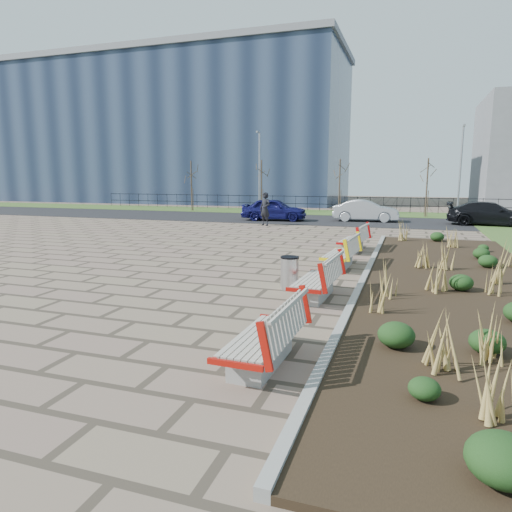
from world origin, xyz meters
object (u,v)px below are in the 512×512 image
(bench_a, at_px, (262,333))
(lamp_west, at_px, (259,173))
(pedestrian, at_px, (265,209))
(car_black, at_px, (490,214))
(lamp_east, at_px, (460,173))
(bench_d, at_px, (353,238))
(bench_c, at_px, (340,252))
(car_silver, at_px, (366,211))
(litter_bin, at_px, (290,273))
(bench_b, at_px, (315,277))
(car_blue, at_px, (274,209))

(bench_a, relative_size, lamp_west, 0.35)
(bench_a, distance_m, pedestrian, 19.80)
(pedestrian, height_order, car_black, pedestrian)
(bench_a, height_order, lamp_east, lamp_east)
(bench_d, distance_m, lamp_east, 16.92)
(bench_d, bearing_deg, lamp_west, 124.24)
(bench_c, relative_size, car_silver, 0.52)
(lamp_east, bearing_deg, pedestrian, -142.81)
(litter_bin, distance_m, car_silver, 18.41)
(lamp_west, height_order, lamp_east, same)
(bench_b, xyz_separation_m, litter_bin, (-0.79, 0.66, -0.09))
(bench_d, relative_size, pedestrian, 1.10)
(bench_b, bearing_deg, lamp_east, 80.68)
(bench_a, relative_size, car_blue, 0.51)
(bench_c, xyz_separation_m, car_blue, (-6.25, 13.95, 0.22))
(bench_b, distance_m, car_black, 19.85)
(bench_a, bearing_deg, lamp_east, 81.27)
(bench_a, bearing_deg, bench_b, 91.70)
(car_black, height_order, lamp_west, lamp_west)
(bench_b, bearing_deg, bench_d, 92.89)
(litter_bin, xyz_separation_m, lamp_east, (5.79, 22.45, 2.63))
(litter_bin, height_order, lamp_west, lamp_west)
(bench_d, xyz_separation_m, lamp_west, (-9.00, 15.97, 2.54))
(car_blue, xyz_separation_m, lamp_east, (11.25, 5.34, 2.32))
(bench_c, relative_size, lamp_east, 0.35)
(car_silver, relative_size, lamp_east, 0.67)
(bench_d, xyz_separation_m, pedestrian, (-5.92, 7.68, 0.45))
(bench_d, relative_size, lamp_west, 0.35)
(car_silver, bearing_deg, pedestrian, 124.78)
(car_silver, height_order, lamp_east, lamp_east)
(bench_c, distance_m, lamp_west, 21.43)
(bench_c, height_order, pedestrian, pedestrian)
(bench_c, relative_size, car_blue, 0.51)
(car_blue, distance_m, lamp_west, 6.44)
(bench_c, relative_size, lamp_west, 0.35)
(bench_a, relative_size, bench_b, 1.00)
(bench_c, relative_size, pedestrian, 1.10)
(litter_bin, relative_size, lamp_west, 0.14)
(bench_d, bearing_deg, car_silver, 97.91)
(pedestrian, distance_m, lamp_east, 13.87)
(bench_b, distance_m, bench_c, 3.82)
(bench_a, xyz_separation_m, litter_bin, (-0.79, 4.72, -0.09))
(pedestrian, height_order, car_blue, pedestrian)
(bench_b, relative_size, lamp_east, 0.35)
(litter_bin, bearing_deg, bench_b, -39.73)
(car_black, relative_size, lamp_west, 0.77)
(litter_bin, bearing_deg, lamp_west, 110.08)
(bench_a, relative_size, pedestrian, 1.10)
(bench_b, height_order, car_black, car_black)
(bench_a, xyz_separation_m, bench_d, (0.00, 11.20, 0.00))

